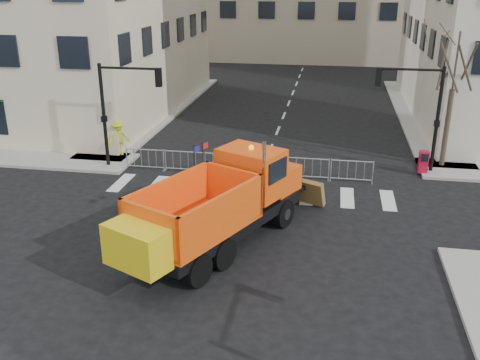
% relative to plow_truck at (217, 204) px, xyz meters
% --- Properties ---
extents(ground, '(120.00, 120.00, 0.00)m').
position_rel_plow_truck_xyz_m(ground, '(0.51, 0.09, -1.74)').
color(ground, black).
rests_on(ground, ground).
extents(sidewalk_back, '(64.00, 5.00, 0.15)m').
position_rel_plow_truck_xyz_m(sidewalk_back, '(0.51, 8.59, -1.66)').
color(sidewalk_back, gray).
rests_on(sidewalk_back, ground).
extents(traffic_light_left, '(0.18, 0.18, 5.40)m').
position_rel_plow_truck_xyz_m(traffic_light_left, '(-7.49, 7.59, 0.96)').
color(traffic_light_left, black).
rests_on(traffic_light_left, ground).
extents(traffic_light_right, '(0.18, 0.18, 5.40)m').
position_rel_plow_truck_xyz_m(traffic_light_right, '(9.01, 9.59, 0.96)').
color(traffic_light_right, black).
rests_on(traffic_light_right, ground).
extents(crowd_barriers, '(12.60, 0.60, 1.10)m').
position_rel_plow_truck_xyz_m(crowd_barriers, '(-0.24, 7.69, -1.19)').
color(crowd_barriers, '#9EA0A5').
rests_on(crowd_barriers, ground).
extents(street_tree, '(3.00, 3.00, 7.50)m').
position_rel_plow_truck_xyz_m(street_tree, '(9.71, 10.59, 2.01)').
color(street_tree, '#382B21').
rests_on(street_tree, ground).
extents(plow_truck, '(6.72, 10.24, 3.91)m').
position_rel_plow_truck_xyz_m(plow_truck, '(0.00, 0.00, 0.00)').
color(plow_truck, black).
rests_on(plow_truck, ground).
extents(cop_a, '(0.74, 0.69, 1.71)m').
position_rel_plow_truck_xyz_m(cop_a, '(0.92, 6.04, -0.88)').
color(cop_a, black).
rests_on(cop_a, ground).
extents(cop_b, '(0.97, 0.82, 1.78)m').
position_rel_plow_truck_xyz_m(cop_b, '(2.00, 5.00, -0.85)').
color(cop_b, black).
rests_on(cop_b, ground).
extents(cop_c, '(0.88, 1.09, 1.73)m').
position_rel_plow_truck_xyz_m(cop_c, '(2.12, 3.62, -0.87)').
color(cop_c, black).
rests_on(cop_c, ground).
extents(worker, '(1.43, 1.37, 1.95)m').
position_rel_plow_truck_xyz_m(worker, '(-7.50, 9.21, -0.61)').
color(worker, '#BCC917').
rests_on(worker, sidewalk_back).
extents(newspaper_box, '(0.46, 0.41, 1.10)m').
position_rel_plow_truck_xyz_m(newspaper_box, '(8.55, 9.25, -1.04)').
color(newspaper_box, '#B40D29').
rests_on(newspaper_box, sidewalk_back).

